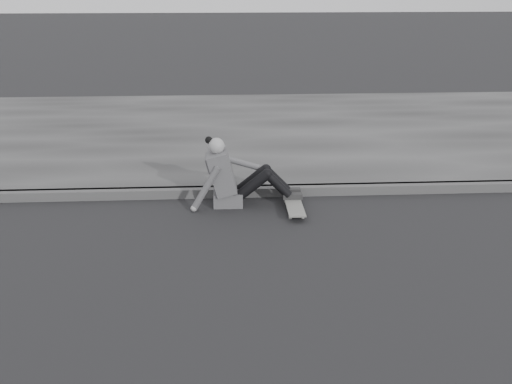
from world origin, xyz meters
TOP-DOWN VIEW (x-y plane):
  - ground at (0.00, 0.00)m, footprint 80.00×80.00m
  - curb at (0.00, 2.58)m, footprint 24.00×0.16m
  - sidewalk at (0.00, 5.60)m, footprint 24.00×6.00m
  - skateboard at (0.00, 2.05)m, footprint 0.20×0.78m
  - seated_woman at (-0.73, 2.30)m, footprint 1.38×0.46m

SIDE VIEW (x-z plane):
  - ground at x=0.00m, z-range 0.00..0.00m
  - curb at x=0.00m, z-range 0.00..0.12m
  - sidewalk at x=0.00m, z-range 0.00..0.12m
  - skateboard at x=0.00m, z-range 0.03..0.12m
  - seated_woman at x=-0.73m, z-range -0.08..0.80m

